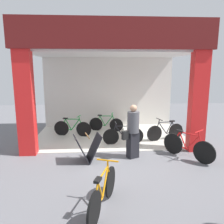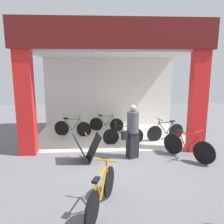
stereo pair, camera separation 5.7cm
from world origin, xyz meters
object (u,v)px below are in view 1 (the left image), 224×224
(bicycle_inside_1, at_px, (72,128))
(bicycle_parked_0, at_px, (188,147))
(bicycle_parked_1, at_px, (103,193))
(sandwich_board_sign, at_px, (88,148))
(bicycle_inside_3, at_px, (106,124))
(pedestrian_1, at_px, (133,131))
(bicycle_inside_2, at_px, (165,131))
(bicycle_inside_0, at_px, (123,136))

(bicycle_inside_1, distance_m, bicycle_parked_0, 4.44)
(bicycle_parked_0, height_order, bicycle_parked_1, bicycle_parked_0)
(bicycle_inside_1, distance_m, sandwich_board_sign, 2.60)
(bicycle_inside_3, xyz_separation_m, sandwich_board_sign, (-0.64, -3.14, 0.07))
(bicycle_parked_1, xyz_separation_m, pedestrian_1, (0.95, 2.51, 0.48))
(sandwich_board_sign, bearing_deg, bicycle_inside_2, 32.19)
(bicycle_inside_3, bearing_deg, sandwich_board_sign, -101.58)
(bicycle_inside_3, bearing_deg, bicycle_inside_0, -72.05)
(bicycle_inside_1, relative_size, bicycle_inside_3, 1.04)
(bicycle_parked_1, distance_m, sandwich_board_sign, 2.34)
(sandwich_board_sign, bearing_deg, bicycle_inside_1, 105.93)
(bicycle_parked_1, relative_size, pedestrian_1, 0.96)
(bicycle_inside_3, height_order, bicycle_parked_1, bicycle_parked_1)
(sandwich_board_sign, height_order, pedestrian_1, pedestrian_1)
(bicycle_inside_1, bearing_deg, pedestrian_1, -48.22)
(bicycle_parked_0, xyz_separation_m, bicycle_parked_1, (-2.58, -2.33, -0.01))
(bicycle_inside_0, xyz_separation_m, pedestrian_1, (0.14, -1.22, 0.51))
(bicycle_inside_2, distance_m, bicycle_inside_3, 2.58)
(bicycle_inside_1, bearing_deg, bicycle_parked_1, -77.04)
(bicycle_inside_0, xyz_separation_m, bicycle_parked_0, (1.77, -1.39, 0.05))
(bicycle_inside_1, height_order, bicycle_parked_0, bicycle_parked_0)
(bicycle_inside_3, relative_size, bicycle_parked_1, 0.93)
(pedestrian_1, bearing_deg, bicycle_inside_0, 96.41)
(bicycle_inside_0, height_order, bicycle_parked_1, bicycle_parked_1)
(bicycle_inside_2, relative_size, bicycle_inside_3, 1.02)
(bicycle_inside_2, xyz_separation_m, bicycle_inside_3, (-2.19, 1.36, -0.01))
(bicycle_parked_1, bearing_deg, bicycle_parked_0, 42.11)
(bicycle_parked_0, distance_m, sandwich_board_sign, 2.97)
(bicycle_parked_0, distance_m, pedestrian_1, 1.71)
(bicycle_inside_0, distance_m, sandwich_board_sign, 1.86)
(pedestrian_1, bearing_deg, sandwich_board_sign, -171.41)
(sandwich_board_sign, xyz_separation_m, pedestrian_1, (1.34, 0.20, 0.44))
(bicycle_inside_1, relative_size, bicycle_inside_2, 1.01)
(bicycle_parked_0, bearing_deg, bicycle_parked_1, -137.89)
(bicycle_parked_1, bearing_deg, sandwich_board_sign, 99.66)
(bicycle_inside_0, relative_size, bicycle_inside_2, 0.99)
(bicycle_inside_2, distance_m, bicycle_parked_0, 1.76)
(bicycle_inside_3, bearing_deg, bicycle_inside_2, -31.89)
(bicycle_parked_0, height_order, sandwich_board_sign, bicycle_parked_0)
(bicycle_inside_2, xyz_separation_m, pedestrian_1, (-1.49, -1.58, 0.50))
(bicycle_inside_3, xyz_separation_m, bicycle_parked_0, (2.33, -3.12, 0.05))
(pedestrian_1, bearing_deg, bicycle_parked_0, -6.14)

